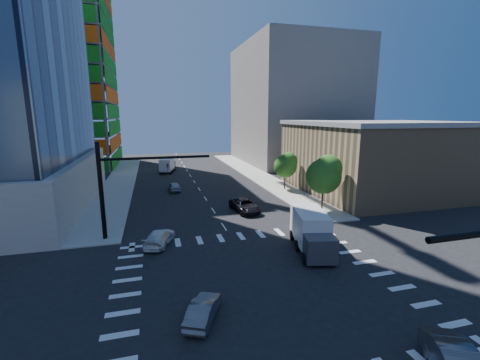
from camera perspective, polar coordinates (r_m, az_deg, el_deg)
name	(u,v)px	position (r m, az deg, el deg)	size (l,w,h in m)	color
ground	(262,284)	(23.35, 3.86, -17.95)	(160.00, 160.00, 0.00)	black
road_markings	(262,284)	(23.35, 3.86, -17.93)	(20.00, 20.00, 0.01)	silver
sidewalk_ne	(255,174)	(63.28, 2.69, 1.09)	(5.00, 60.00, 0.15)	#9C9A94
sidewalk_nw	(121,181)	(60.53, -20.44, -0.10)	(5.00, 60.00, 0.15)	#9C9A94
construction_building	(48,53)	(84.71, -31.03, 18.84)	(25.16, 34.50, 70.60)	slate
commercial_building	(371,157)	(52.39, 22.24, 3.88)	(20.50, 22.50, 10.60)	#907553
bg_building_ne	(293,104)	(81.56, 9.41, 13.11)	(24.00, 30.00, 28.00)	slate
signal_mast_nw	(118,181)	(31.41, -20.87, -0.24)	(10.20, 0.40, 9.00)	black
tree_south	(325,174)	(38.96, 14.87, 1.07)	(4.16, 4.16, 6.82)	#382316
tree_north	(286,165)	(49.77, 8.22, 2.72)	(3.54, 3.52, 5.78)	#382316
car_nb_far	(245,205)	(38.84, 0.87, -4.53)	(2.50, 5.42, 1.51)	black
car_sb_near	(160,237)	(30.15, -14.11, -9.85)	(1.89, 4.65, 1.35)	white
car_sb_mid	(174,187)	(50.18, -11.60, -1.16)	(1.63, 4.04, 1.38)	#9A9BA1
car_sb_cross	(203,310)	(19.72, -6.57, -21.99)	(1.30, 3.72, 1.23)	#56565C
box_truck_near	(312,235)	(28.25, 12.74, -9.57)	(4.04, 6.71, 3.28)	black
box_truck_far	(168,166)	(67.03, -12.69, 2.45)	(3.67, 5.90, 2.88)	black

